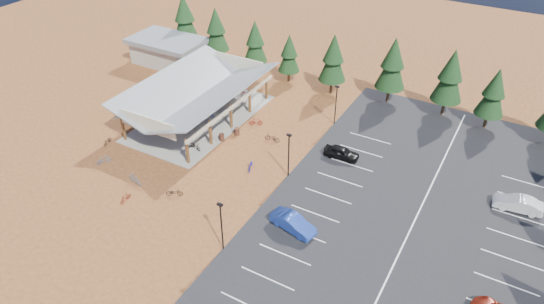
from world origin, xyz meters
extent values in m
plane|color=#5F2E19|center=(0.00, 0.00, 0.00)|extent=(140.00, 140.00, 0.00)
cube|color=black|center=(18.50, 3.00, 0.02)|extent=(27.00, 44.00, 0.04)
cube|color=gray|center=(-10.00, 7.00, 0.05)|extent=(10.60, 18.60, 0.10)
cube|color=#573218|center=(-14.60, -1.40, 1.60)|extent=(0.25, 0.25, 3.00)
cube|color=#573218|center=(-14.60, 2.80, 1.60)|extent=(0.25, 0.25, 3.00)
cube|color=#573218|center=(-14.60, 7.00, 1.60)|extent=(0.25, 0.25, 3.00)
cube|color=#573218|center=(-14.60, 11.20, 1.60)|extent=(0.25, 0.25, 3.00)
cube|color=#573218|center=(-14.60, 15.40, 1.60)|extent=(0.25, 0.25, 3.00)
cube|color=#573218|center=(-5.40, -1.40, 1.60)|extent=(0.25, 0.25, 3.00)
cube|color=#573218|center=(-5.40, 2.80, 1.60)|extent=(0.25, 0.25, 3.00)
cube|color=#573218|center=(-5.40, 7.00, 1.60)|extent=(0.25, 0.25, 3.00)
cube|color=#573218|center=(-5.40, 11.20, 1.60)|extent=(0.25, 0.25, 3.00)
cube|color=#573218|center=(-5.40, 15.40, 1.60)|extent=(0.25, 0.25, 3.00)
cube|color=beige|center=(-15.00, 7.00, 3.10)|extent=(0.22, 18.00, 0.35)
cube|color=beige|center=(-5.00, 7.00, 3.10)|extent=(0.22, 18.00, 0.35)
cube|color=slate|center=(-12.90, 7.00, 4.00)|extent=(5.85, 19.40, 2.13)
cube|color=slate|center=(-7.10, 7.00, 4.00)|extent=(5.85, 19.40, 2.13)
cube|color=beige|center=(-10.00, -2.00, 3.90)|extent=(7.50, 0.15, 1.80)
cube|color=beige|center=(-10.00, 16.00, 3.90)|extent=(7.50, 0.15, 1.80)
cube|color=#ADA593|center=(-24.00, 18.00, 1.60)|extent=(10.00, 6.00, 3.20)
cube|color=slate|center=(-24.00, 18.00, 3.55)|extent=(11.00, 7.00, 0.70)
cylinder|color=black|center=(5.00, -10.00, 2.50)|extent=(0.14, 0.14, 5.00)
cube|color=black|center=(5.00, -10.00, 5.05)|extent=(0.50, 0.25, 0.18)
cylinder|color=black|center=(5.00, 2.00, 2.50)|extent=(0.14, 0.14, 5.00)
cube|color=black|center=(5.00, 2.00, 5.05)|extent=(0.50, 0.25, 0.18)
cylinder|color=black|center=(5.00, 14.00, 2.50)|extent=(0.14, 0.14, 5.00)
cube|color=black|center=(5.00, 14.00, 5.05)|extent=(0.50, 0.25, 0.18)
cylinder|color=#482619|center=(-4.81, 4.07, 0.45)|extent=(0.60, 0.60, 0.90)
cylinder|color=#482619|center=(-3.99, 6.04, 0.45)|extent=(0.60, 0.60, 0.90)
cylinder|color=#382314|center=(-24.12, 22.69, 1.13)|extent=(0.36, 0.36, 2.25)
cone|color=black|center=(-24.12, 22.69, 4.96)|extent=(3.97, 3.97, 5.41)
cone|color=black|center=(-24.12, 22.69, 7.21)|extent=(3.06, 3.06, 4.06)
cylinder|color=#382314|center=(-17.78, 21.98, 1.03)|extent=(0.36, 0.36, 2.06)
cone|color=black|center=(-17.78, 21.98, 4.54)|extent=(3.63, 3.63, 4.96)
cone|color=black|center=(-17.78, 21.98, 6.61)|extent=(2.81, 2.81, 3.72)
cylinder|color=#382314|center=(-10.78, 21.52, 0.96)|extent=(0.36, 0.36, 1.93)
cone|color=black|center=(-10.78, 21.52, 4.24)|extent=(3.39, 3.39, 4.62)
cone|color=black|center=(-10.78, 21.52, 6.16)|extent=(2.62, 2.62, 3.47)
cylinder|color=#382314|center=(-5.27, 21.43, 0.85)|extent=(0.36, 0.36, 1.70)
cone|color=black|center=(-5.27, 21.43, 3.74)|extent=(2.99, 2.99, 4.08)
cone|color=black|center=(-5.27, 21.43, 5.44)|extent=(2.31, 2.31, 3.06)
cylinder|color=#382314|center=(1.37, 21.13, 1.02)|extent=(0.36, 0.36, 2.05)
cone|color=black|center=(1.37, 21.13, 4.50)|extent=(3.60, 3.60, 4.91)
cone|color=black|center=(1.37, 21.13, 6.55)|extent=(2.78, 2.78, 3.68)
cylinder|color=#382314|center=(8.80, 22.65, 1.08)|extent=(0.36, 0.36, 2.17)
cone|color=black|center=(8.80, 22.65, 4.77)|extent=(3.81, 3.81, 5.20)
cone|color=black|center=(8.80, 22.65, 6.93)|extent=(2.95, 2.95, 3.90)
cylinder|color=#382314|center=(15.91, 22.84, 1.07)|extent=(0.36, 0.36, 2.14)
cone|color=black|center=(15.91, 22.84, 4.70)|extent=(3.76, 3.76, 5.12)
cone|color=black|center=(15.91, 22.84, 6.83)|extent=(2.90, 2.90, 3.84)
cylinder|color=#382314|center=(21.10, 22.22, 0.95)|extent=(0.36, 0.36, 1.89)
cone|color=black|center=(21.10, 22.22, 4.17)|extent=(3.33, 3.33, 4.55)
cone|color=black|center=(21.10, 22.22, 6.06)|extent=(2.58, 2.58, 3.41)
imported|color=black|center=(-13.11, 2.22, 0.59)|extent=(1.95, 0.90, 0.99)
imported|color=gray|center=(-13.05, 3.25, 0.63)|extent=(1.81, 0.79, 1.05)
imported|color=#205A9D|center=(-12.38, 7.94, 0.58)|extent=(1.91, 1.03, 0.95)
imported|color=maroon|center=(-13.64, 12.47, 0.65)|extent=(1.88, 0.95, 1.09)
imported|color=black|center=(-6.32, 1.05, 0.54)|extent=(1.78, 0.98, 0.89)
imported|color=gray|center=(-8.83, 6.23, 0.59)|extent=(1.71, 0.84, 0.99)
imported|color=navy|center=(-9.22, 7.77, 0.52)|extent=(1.67, 0.86, 0.84)
imported|color=maroon|center=(-8.26, 14.75, 0.62)|extent=(1.81, 0.93, 1.05)
imported|color=black|center=(-15.80, -2.96, 0.40)|extent=(0.89, 1.60, 0.80)
imported|color=gray|center=(-13.41, -5.92, 0.46)|extent=(1.10, 1.57, 0.93)
imported|color=maroon|center=(-6.85, -9.46, 0.45)|extent=(0.47, 1.52, 0.90)
imported|color=black|center=(-3.24, -6.46, 0.44)|extent=(1.75, 1.34, 0.88)
imported|color=gray|center=(-7.99, -6.89, 0.55)|extent=(1.90, 0.85, 1.10)
imported|color=#15159B|center=(0.96, 1.07, 0.45)|extent=(1.16, 1.80, 0.89)
imported|color=maroon|center=(-3.18, 8.97, 0.51)|extent=(1.66, 1.33, 1.01)
imported|color=black|center=(0.33, 6.82, 0.48)|extent=(1.87, 0.78, 0.96)
imported|color=#213C99|center=(9.14, -4.89, 0.78)|extent=(4.70, 2.42, 1.47)
imported|color=black|center=(8.56, 7.73, 0.70)|extent=(3.97, 1.78, 1.32)
imported|color=silver|center=(26.46, 8.04, 0.76)|extent=(4.55, 2.05, 1.45)
camera|label=1|loc=(23.43, -33.85, 30.95)|focal=32.00mm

